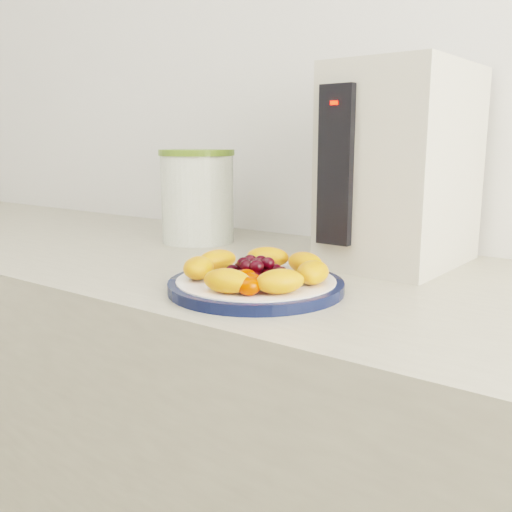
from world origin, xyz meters
The scene contains 10 objects.
wall_back centered at (0.00, 1.51, 1.30)m, with size 3.50×0.02×2.60m, color silver.
counter centered at (0.00, 1.20, 0.45)m, with size 3.50×0.60×0.90m, color #A29B86.
plate_rim centered at (0.09, 1.06, 0.91)m, with size 0.24×0.24×0.01m, color #0C1433.
plate_face centered at (0.09, 1.06, 0.91)m, with size 0.22×0.22×0.02m, color white.
canister centered at (-0.24, 1.31, 0.99)m, with size 0.15×0.15×0.18m, color #485F20.
canister_lid centered at (-0.24, 1.31, 1.08)m, with size 0.15×0.15×0.01m, color #577127.
appliance_body centered at (0.18, 1.35, 1.06)m, with size 0.19×0.26×0.33m, color #BDB8A4.
appliance_panel centered at (0.13, 1.22, 1.07)m, with size 0.06×0.02×0.24m, color black.
appliance_led centered at (0.12, 1.21, 1.16)m, with size 0.01×0.01×0.01m, color #FF0C05.
fruit_plate centered at (0.10, 1.05, 0.93)m, with size 0.21×0.21×0.03m.
Camera 1 is at (0.55, 0.44, 1.11)m, focal length 40.00 mm.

